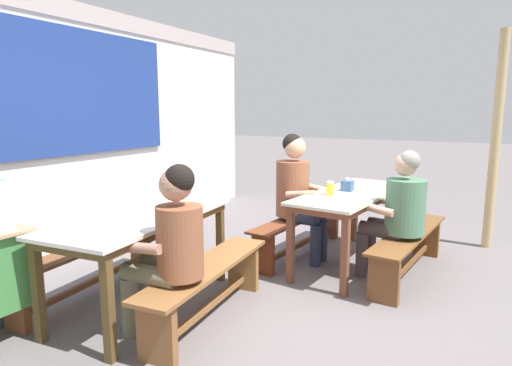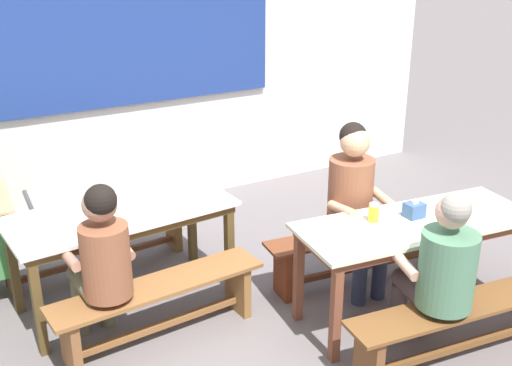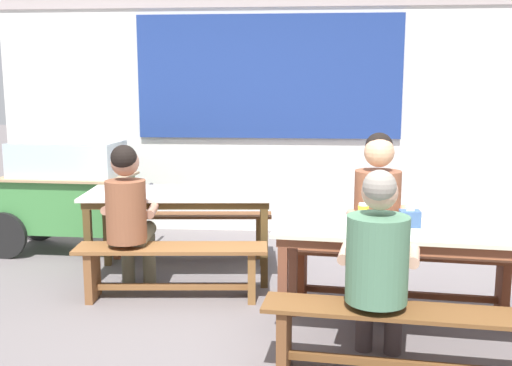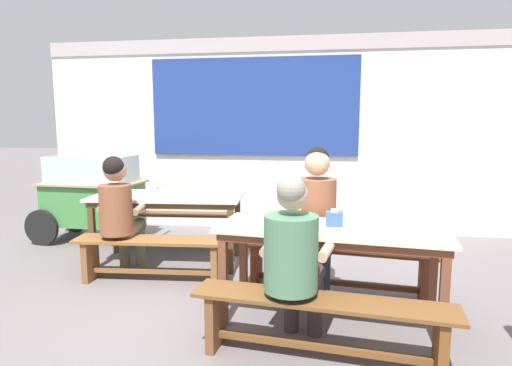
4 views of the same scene
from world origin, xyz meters
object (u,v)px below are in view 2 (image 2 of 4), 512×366
object	(u,v)px
bench_near_back	(367,246)
condiment_jar	(374,213)
dining_table_near	(416,231)
bench_far_back	(97,238)
bench_near_front	(465,322)
person_near_front	(440,269)
dining_table_far	(121,220)
person_left_back_turned	(102,258)
person_right_near_table	(354,197)
bench_far_front	(160,302)
tissue_box	(414,210)

from	to	relation	value
bench_near_back	condiment_jar	distance (m)	0.77
condiment_jar	dining_table_near	bearing A→B (deg)	-27.39
bench_near_back	bench_far_back	bearing A→B (deg)	147.31
bench_near_front	condiment_jar	distance (m)	0.92
dining_table_near	person_near_front	distance (m)	0.55
bench_near_back	dining_table_far	bearing A→B (deg)	161.42
bench_near_back	person_left_back_turned	xyz separation A→B (m)	(-2.10, 0.08, 0.41)
bench_far_back	bench_near_back	world-z (taller)	same
bench_near_back	person_right_near_table	bearing A→B (deg)	-170.77
bench_far_back	bench_far_front	bearing A→B (deg)	-85.46
bench_far_back	person_near_front	size ratio (longest dim) A/B	1.34
bench_far_back	person_near_front	distance (m)	2.75
bench_near_front	person_left_back_turned	xyz separation A→B (m)	(-1.97, 1.23, 0.41)
dining_table_far	condiment_jar	size ratio (longest dim) A/B	12.57
dining_table_near	bench_near_back	size ratio (longest dim) A/B	1.01
bench_far_front	condiment_jar	distance (m)	1.59
bench_far_front	bench_near_back	world-z (taller)	same
dining_table_near	tissue_box	xyz separation A→B (m)	(0.02, 0.06, 0.13)
dining_table_near	tissue_box	size ratio (longest dim) A/B	13.59
dining_table_near	condiment_jar	size ratio (longest dim) A/B	13.31
dining_table_near	person_left_back_turned	world-z (taller)	person_left_back_turned
dining_table_near	bench_far_back	size ratio (longest dim) A/B	1.08
person_near_front	tissue_box	bearing A→B (deg)	63.78
person_left_back_turned	condiment_jar	bearing A→B (deg)	-16.22
dining_table_near	bench_near_front	xyz separation A→B (m)	(-0.06, -0.58, -0.39)
dining_table_far	dining_table_near	xyz separation A→B (m)	(1.74, -1.18, -0.00)
bench_near_back	person_left_back_turned	size ratio (longest dim) A/B	1.42
dining_table_far	person_left_back_turned	xyz separation A→B (m)	(-0.30, -0.53, 0.02)
person_near_front	person_right_near_table	bearing A→B (deg)	83.12
bench_far_front	bench_near_back	xyz separation A→B (m)	(1.75, -0.03, -0.01)
bench_near_back	tissue_box	bearing A→B (deg)	-94.45
person_right_near_table	bench_far_front	bearing A→B (deg)	177.96
bench_far_front	tissue_box	world-z (taller)	tissue_box
dining_table_far	person_right_near_table	size ratio (longest dim) A/B	1.26
dining_table_far	bench_near_back	distance (m)	1.94
bench_near_front	person_near_front	xyz separation A→B (m)	(-0.19, 0.09, 0.40)
bench_far_front	person_right_near_table	size ratio (longest dim) A/B	1.14
bench_far_back	person_left_back_turned	bearing A→B (deg)	-102.91
bench_near_front	tissue_box	distance (m)	0.83
person_left_back_turned	bench_near_front	bearing A→B (deg)	-31.96
person_near_front	tissue_box	distance (m)	0.62
bench_near_back	bench_near_front	bearing A→B (deg)	-96.20
person_right_near_table	bench_far_back	bearing A→B (deg)	143.82
person_left_back_turned	dining_table_near	bearing A→B (deg)	-17.80
bench_far_front	tissue_box	bearing A→B (deg)	-17.68
bench_near_front	tissue_box	bearing A→B (deg)	82.38
bench_near_back	person_left_back_turned	bearing A→B (deg)	177.92
dining_table_far	tissue_box	distance (m)	2.09
bench_far_front	bench_near_back	bearing A→B (deg)	-0.84
person_near_front	tissue_box	world-z (taller)	person_near_front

